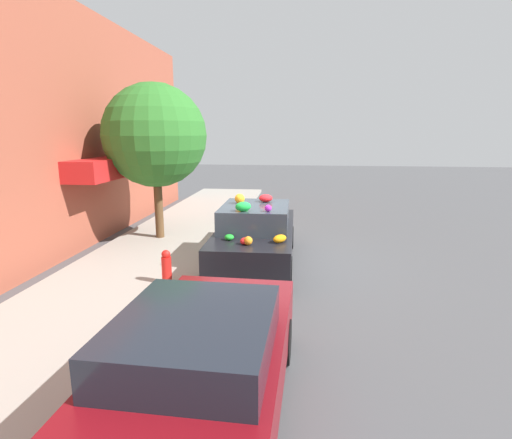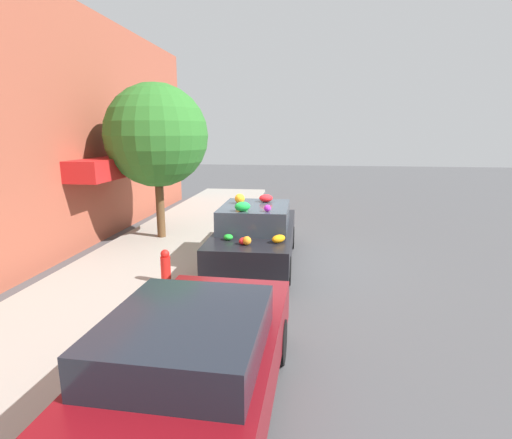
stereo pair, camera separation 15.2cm
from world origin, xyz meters
name	(u,v)px [view 1 (the left image)]	position (x,y,z in m)	size (l,w,h in m)	color
ground_plane	(256,263)	(0.00, 0.00, 0.00)	(60.00, 60.00, 0.00)	#4C4C4F
sidewalk_curb	(151,257)	(0.00, 2.70, 0.06)	(24.00, 3.20, 0.12)	#9E998E
building_facade	(57,131)	(0.04, 4.93, 3.19)	(18.00, 1.20, 6.45)	#9E4C38
street_tree	(155,136)	(1.69, 3.06, 3.05)	(2.89, 2.89, 4.39)	brown
fire_hydrant	(167,267)	(-1.85, 1.64, 0.46)	(0.20, 0.20, 0.70)	red
art_car	(256,233)	(-0.03, 0.01, 0.76)	(4.40, 1.84, 1.71)	black
parked_car_plain	(200,365)	(-5.57, -0.02, 0.70)	(4.16, 1.90, 1.34)	maroon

